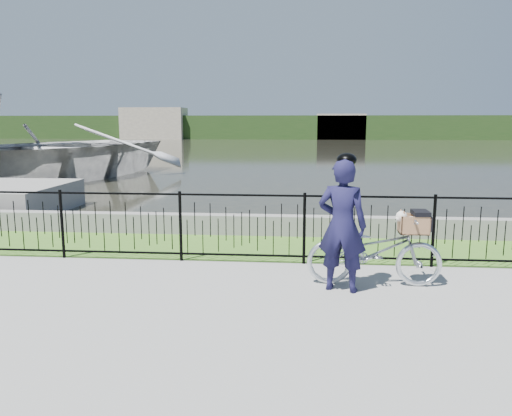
# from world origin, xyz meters

# --- Properties ---
(ground) EXTENTS (120.00, 120.00, 0.00)m
(ground) POSITION_xyz_m (0.00, 0.00, 0.00)
(ground) COLOR gray
(ground) RESTS_ON ground
(grass_strip) EXTENTS (60.00, 2.00, 0.01)m
(grass_strip) POSITION_xyz_m (0.00, 2.60, 0.00)
(grass_strip) COLOR #437023
(grass_strip) RESTS_ON ground
(water) EXTENTS (120.00, 120.00, 0.00)m
(water) POSITION_xyz_m (0.00, 33.00, 0.00)
(water) COLOR #27271E
(water) RESTS_ON ground
(quay_wall) EXTENTS (60.00, 0.30, 0.40)m
(quay_wall) POSITION_xyz_m (0.00, 3.60, 0.20)
(quay_wall) COLOR slate
(quay_wall) RESTS_ON ground
(fence) EXTENTS (14.00, 0.06, 1.15)m
(fence) POSITION_xyz_m (0.00, 1.60, 0.58)
(fence) COLOR black
(fence) RESTS_ON ground
(far_treeline) EXTENTS (120.00, 6.00, 3.00)m
(far_treeline) POSITION_xyz_m (0.00, 60.00, 1.50)
(far_treeline) COLOR #233D17
(far_treeline) RESTS_ON ground
(far_building_left) EXTENTS (8.00, 4.00, 4.00)m
(far_building_left) POSITION_xyz_m (-18.00, 58.00, 2.00)
(far_building_left) COLOR #A29782
(far_building_left) RESTS_ON ground
(far_building_right) EXTENTS (6.00, 3.00, 3.20)m
(far_building_right) POSITION_xyz_m (6.00, 58.50, 1.60)
(far_building_right) COLOR #A29782
(far_building_right) RESTS_ON ground
(bicycle_rig) EXTENTS (1.85, 0.64, 1.08)m
(bicycle_rig) POSITION_xyz_m (1.97, 0.64, 0.50)
(bicycle_rig) COLOR silver
(bicycle_rig) RESTS_ON ground
(cyclist) EXTENTS (0.74, 0.58, 1.85)m
(cyclist) POSITION_xyz_m (1.49, 0.37, 0.91)
(cyclist) COLOR #151335
(cyclist) RESTS_ON ground
(boat_far) EXTENTS (10.16, 12.21, 2.18)m
(boat_far) POSITION_xyz_m (-8.75, 12.82, 1.09)
(boat_far) COLOR #B5B5B5
(boat_far) RESTS_ON water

